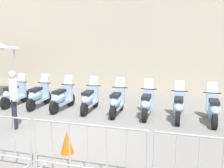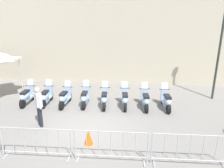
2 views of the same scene
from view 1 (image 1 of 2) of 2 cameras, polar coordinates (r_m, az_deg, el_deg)
name	(u,v)px [view 1 (image 1 of 2)]	position (r m, az deg, el deg)	size (l,w,h in m)	color
ground_plane	(74,136)	(7.80, -7.80, -10.57)	(120.00, 120.00, 0.00)	gray
motorcycle_0	(14,94)	(11.52, -19.54, -2.05)	(0.64, 1.72, 1.24)	black
motorcycle_1	(38,96)	(10.96, -14.98, -2.39)	(0.68, 1.71, 1.24)	black
motorcycle_2	(62,98)	(10.37, -10.34, -2.90)	(0.59, 1.72, 1.24)	black
motorcycle_3	(89,100)	(10.02, -4.71, -3.22)	(0.69, 1.71, 1.24)	black
motorcycle_4	(117,102)	(9.61, 0.95, -3.75)	(0.69, 1.71, 1.24)	black
motorcycle_5	(147,104)	(9.39, 7.16, -4.14)	(0.69, 1.71, 1.24)	black
motorcycle_6	(179,107)	(9.22, 13.55, -4.61)	(0.67, 1.72, 1.24)	black
motorcycle_7	(213,109)	(9.21, 20.11, -4.95)	(0.68, 1.71, 1.24)	black
barrier_segment_2	(88,151)	(5.48, -5.00, -13.59)	(2.31, 0.76, 1.07)	#B2B5B7
barrier_segment_3	(223,168)	(5.16, 21.83, -15.84)	(2.31, 0.76, 1.07)	#B2B5B7
officer_near_row_end	(13,96)	(8.59, -19.67, -2.35)	(0.44, 0.40, 1.73)	#23232D
traffic_cone	(67,142)	(6.65, -9.24, -11.73)	(0.32, 0.32, 0.55)	orange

